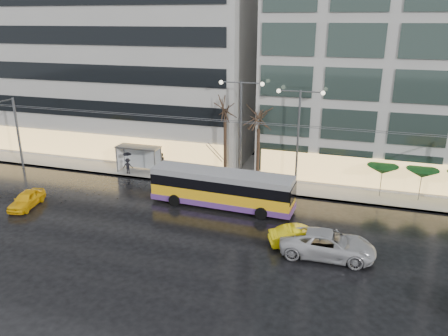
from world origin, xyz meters
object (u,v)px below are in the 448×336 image
at_px(trolleybus, 222,190).
at_px(street_lamp_near, 241,118).
at_px(taxi_a, 27,199).
at_px(bus_shelter, 136,153).

height_order(trolleybus, street_lamp_near, street_lamp_near).
bearing_deg(taxi_a, street_lamp_near, 24.69).
distance_m(trolleybus, street_lamp_near, 7.14).
relative_size(bus_shelter, taxi_a, 1.12).
bearing_deg(bus_shelter, trolleybus, -27.40).
height_order(street_lamp_near, taxi_a, street_lamp_near).
bearing_deg(trolleybus, street_lamp_near, 90.04).
relative_size(trolleybus, taxi_a, 3.05).
distance_m(bus_shelter, taxi_a, 11.08).
xyz_separation_m(trolleybus, street_lamp_near, (-0.00, 5.50, 4.56)).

